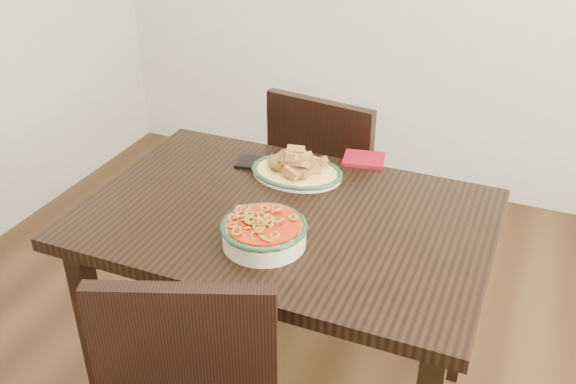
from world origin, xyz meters
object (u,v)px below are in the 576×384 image
at_px(chair_far, 330,184).
at_px(smartphone, 262,164).
at_px(dining_table, 285,241).
at_px(fish_plate, 297,163).
at_px(noodle_bowl, 264,230).

height_order(chair_far, smartphone, chair_far).
height_order(dining_table, fish_plate, fish_plate).
bearing_deg(smartphone, dining_table, -61.79).
relative_size(chair_far, noodle_bowl, 3.77).
relative_size(chair_far, smartphone, 5.32).
xyz_separation_m(chair_far, fish_plate, (0.02, -0.41, 0.30)).
distance_m(chair_far, fish_plate, 0.51).
bearing_deg(chair_far, dining_table, 105.04).
relative_size(chair_far, fish_plate, 3.03).
distance_m(chair_far, noodle_bowl, 0.86).
relative_size(dining_table, fish_plate, 4.02).
bearing_deg(fish_plate, dining_table, -76.18).
bearing_deg(fish_plate, chair_far, 93.12).
height_order(fish_plate, smartphone, fish_plate).
distance_m(dining_table, smartphone, 0.33).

